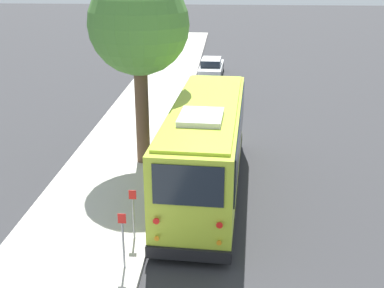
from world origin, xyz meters
TOP-DOWN VIEW (x-y plane):
  - ground_plane at (0.00, 0.00)m, footprint 160.00×160.00m
  - sidewalk_slab at (0.00, 3.62)m, footprint 80.00×4.21m
  - curb_strip at (0.00, 1.45)m, footprint 80.00×0.14m
  - shuttle_bus at (-0.78, -0.13)m, footprint 9.82×2.94m
  - parked_sedan_navy at (11.25, 0.22)m, footprint 4.65×1.84m
  - parked_sedan_white at (18.43, 0.30)m, footprint 4.73×1.81m
  - street_tree at (1.69, 2.55)m, footprint 3.85×3.85m
  - sign_post_near at (-5.85, 1.85)m, footprint 0.06×0.22m
  - sign_post_far at (-4.37, 1.85)m, footprint 0.06×0.22m

SIDE VIEW (x-z plane):
  - ground_plane at x=0.00m, z-range 0.00..0.00m
  - sidewalk_slab at x=0.00m, z-range 0.00..0.15m
  - curb_strip at x=0.00m, z-range 0.00..0.15m
  - parked_sedan_white at x=18.43m, z-range -0.05..1.23m
  - parked_sedan_navy at x=11.25m, z-range -0.05..1.27m
  - sign_post_far at x=-4.37m, z-range 0.17..1.77m
  - sign_post_near at x=-5.85m, z-range 0.17..1.83m
  - shuttle_bus at x=-0.78m, z-range 0.12..3.62m
  - street_tree at x=1.69m, z-range 1.90..9.99m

